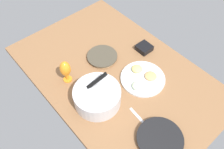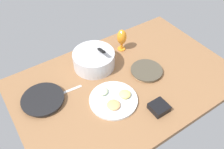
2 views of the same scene
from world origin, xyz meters
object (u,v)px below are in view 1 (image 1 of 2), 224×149
hurricane_glass_orange (65,70)px  mixing_bowl (97,96)px  square_bowl_black (144,48)px  dinner_plate_left (160,139)px  dinner_plate_right (102,57)px  fruit_platter (142,78)px

hurricane_glass_orange → mixing_bowl: bearing=-170.8°
square_bowl_black → dinner_plate_left: bearing=141.2°
dinner_plate_right → hurricane_glass_orange: bearing=89.9°
dinner_plate_left → square_bowl_black: 77.48cm
mixing_bowl → fruit_platter: mixing_bowl is taller
dinner_plate_left → dinner_plate_right: 77.94cm
dinner_plate_right → square_bowl_black: 35.15cm
dinner_plate_right → fruit_platter: (-36.00, -8.74, 0.00)cm
mixing_bowl → square_bowl_black: mixing_bowl is taller
mixing_bowl → dinner_plate_left: bearing=-166.5°
dinner_plate_right → hurricane_glass_orange: 34.69cm
mixing_bowl → hurricane_glass_orange: (29.30, 4.76, 4.88)cm
dinner_plate_right → square_bowl_black: size_ratio=2.16×
dinner_plate_right → fruit_platter: bearing=-166.4°
mixing_bowl → hurricane_glass_orange: size_ratio=1.67×
mixing_bowl → fruit_platter: size_ratio=0.97×
dinner_plate_left → fruit_platter: fruit_platter is taller
dinner_plate_right → fruit_platter: size_ratio=0.73×
dinner_plate_left → square_bowl_black: (60.35, -48.58, 0.88)cm
dinner_plate_right → mixing_bowl: mixing_bowl is taller
dinner_plate_left → fruit_platter: size_ratio=0.88×
dinner_plate_left → dinner_plate_right: size_ratio=1.20×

